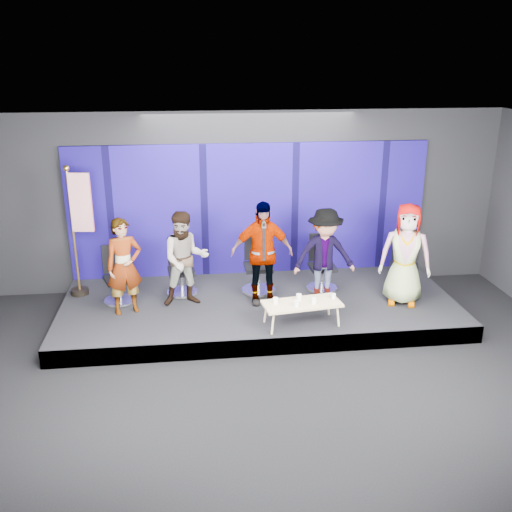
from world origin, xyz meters
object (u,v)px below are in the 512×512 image
at_px(chair_d, 322,272).
at_px(flag_stand, 79,228).
at_px(coffee_table, 302,304).
at_px(mug_c, 299,297).
at_px(chair_e, 403,273).
at_px(panelist_e, 405,254).
at_px(chair_b, 181,276).
at_px(panelist_a, 124,266).
at_px(mug_d, 314,301).
at_px(panelist_b, 185,259).
at_px(panelist_d, 324,255).
at_px(mug_a, 276,301).
at_px(mug_b, 297,304).
at_px(mug_e, 334,296).
at_px(chair_a, 118,284).
at_px(chair_c, 258,272).
at_px(panelist_c, 262,253).

bearing_deg(chair_d, flag_stand, 175.67).
relative_size(coffee_table, mug_c, 13.07).
bearing_deg(chair_e, panelist_e, -92.19).
bearing_deg(chair_b, chair_d, -8.61).
relative_size(panelist_a, mug_d, 17.61).
bearing_deg(chair_d, panelist_b, -172.31).
height_order(panelist_d, flag_stand, flag_stand).
height_order(mug_a, mug_b, mug_a).
relative_size(panelist_e, mug_e, 21.62).
bearing_deg(chair_a, chair_c, -14.91).
distance_m(mug_d, flag_stand, 4.34).
bearing_deg(panelist_e, chair_a, -167.86).
bearing_deg(chair_a, coffee_table, -42.18).
bearing_deg(mug_a, chair_c, 93.83).
bearing_deg(flag_stand, panelist_d, -1.05).
bearing_deg(panelist_d, chair_a, 173.30).
xyz_separation_m(chair_a, chair_e, (5.19, -0.18, 0.03)).
height_order(panelist_d, mug_b, panelist_d).
distance_m(mug_c, mug_d, 0.27).
distance_m(chair_c, chair_e, 2.69).
height_order(chair_c, coffee_table, chair_c).
bearing_deg(chair_e, chair_a, -162.41).
bearing_deg(mug_c, coffee_table, -75.89).
height_order(mug_e, flag_stand, flag_stand).
bearing_deg(chair_a, mug_c, -40.55).
distance_m(chair_e, mug_d, 2.28).
height_order(chair_a, flag_stand, flag_stand).
bearing_deg(flag_stand, coffee_table, -15.75).
height_order(chair_b, mug_c, chair_b).
xyz_separation_m(panelist_b, mug_d, (2.04, -1.11, -0.41)).
height_order(chair_a, panelist_d, panelist_d).
height_order(panelist_d, panelist_e, panelist_e).
relative_size(chair_a, coffee_table, 0.78).
relative_size(chair_b, panelist_d, 0.61).
bearing_deg(chair_a, flag_stand, 129.95).
distance_m(panelist_e, coffee_table, 2.12).
relative_size(mug_e, flag_stand, 0.03).
xyz_separation_m(chair_b, panelist_d, (2.52, -0.61, 0.50)).
distance_m(panelist_d, mug_b, 1.35).
bearing_deg(mug_a, panelist_a, 161.28).
bearing_deg(chair_e, chair_c, -168.12).
xyz_separation_m(chair_b, mug_b, (1.83, -1.69, 0.09)).
distance_m(chair_d, chair_e, 1.50).
height_order(chair_d, mug_c, chair_d).
distance_m(chair_a, panelist_d, 3.69).
xyz_separation_m(panelist_a, panelist_b, (1.02, 0.22, 0.01)).
bearing_deg(chair_b, panelist_c, -28.27).
bearing_deg(chair_a, panelist_d, -24.68).
height_order(panelist_c, chair_d, panelist_c).
height_order(chair_a, mug_b, chair_a).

